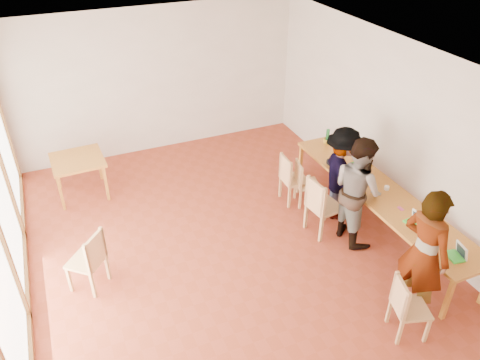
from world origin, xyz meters
The scene contains 23 objects.
ground centered at (0.00, 0.00, 0.00)m, with size 8.00×8.00×0.00m, color #9A3B25.
wall_back centered at (0.00, 4.00, 1.50)m, with size 6.00×0.10×3.00m, color beige.
wall_right centered at (3.00, 0.00, 1.50)m, with size 0.10×8.00×3.00m, color beige.
ceiling centered at (0.00, 0.00, 3.02)m, with size 6.00×8.00×0.04m, color white.
communal_table centered at (2.50, -0.25, 0.70)m, with size 0.80×4.00×0.75m.
side_table centered at (-1.85, 2.77, 0.67)m, with size 0.90×0.90×0.75m.
chair_near centered at (1.47, -2.14, 0.55)m, with size 0.52×0.52×0.48m.
chair_mid centered at (1.57, 0.05, 0.63)m, with size 0.53×0.53×0.55m.
chair_far centered at (1.56, 1.04, 0.57)m, with size 0.45×0.45×0.50m.
chair_empty centered at (1.75, 0.90, 0.51)m, with size 0.47×0.47×0.45m.
chair_spare centered at (-2.00, 0.23, 0.58)m, with size 0.63×0.63×0.51m.
person_near centered at (1.89, -1.87, 0.96)m, with size 0.70×0.46×1.93m, color gray.
person_mid centered at (2.03, -0.24, 0.90)m, with size 0.88×0.68×1.81m, color gray.
person_far centered at (2.13, 0.35, 0.83)m, with size 1.08×0.62×1.67m, color gray.
laptop_near centered at (2.47, -1.90, 0.81)m, with size 0.25×0.27×0.20m.
laptop_mid centered at (2.44, -1.11, 0.80)m, with size 0.22×0.25×0.20m.
laptop_far centered at (2.67, 0.58, 0.80)m, with size 0.22×0.25×0.19m.
yellow_mug centered at (2.57, 1.48, 0.81)m, with size 0.14×0.14×0.11m, color gold.
green_bottle centered at (2.60, 1.52, 0.89)m, with size 0.07×0.07×0.28m, color #206E2F.
clear_glass centered at (2.17, -1.66, 0.80)m, with size 0.07×0.07×0.09m, color silver.
condiment_cup centered at (2.63, -0.23, 0.78)m, with size 0.08×0.08×0.06m, color white.
pink_phone centered at (2.49, -0.75, 0.76)m, with size 0.05×0.10×0.01m, color #C8417A.
black_pouch centered at (2.26, 0.74, 0.80)m, with size 0.16×0.26×0.09m, color black.
Camera 1 is at (-2.02, -5.06, 4.94)m, focal length 35.00 mm.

